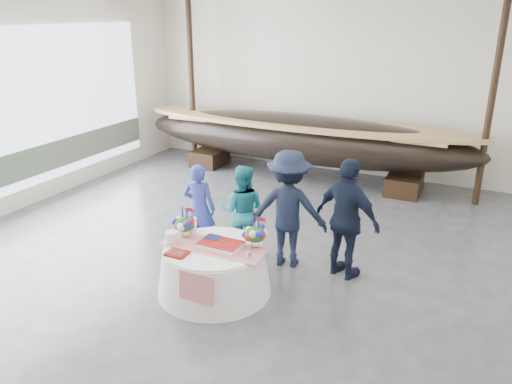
% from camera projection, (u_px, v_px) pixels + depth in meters
% --- Properties ---
extents(floor, '(10.00, 12.00, 0.01)m').
position_uv_depth(floor, '(215.00, 273.00, 7.83)').
color(floor, '#3D3D42').
rests_on(floor, ground).
extents(wall_back, '(10.00, 0.02, 4.50)m').
position_uv_depth(wall_back, '(336.00, 81.00, 12.14)').
color(wall_back, silver).
rests_on(wall_back, ground).
extents(pavilion_structure, '(9.80, 11.76, 4.50)m').
position_uv_depth(pavilion_structure, '(237.00, 1.00, 7.17)').
color(pavilion_structure, black).
rests_on(pavilion_structure, ground).
extents(open_bay, '(0.03, 7.00, 3.20)m').
position_uv_depth(open_bay, '(25.00, 118.00, 10.06)').
color(open_bay, silver).
rests_on(open_bay, ground).
extents(longboat_display, '(8.40, 1.68, 1.57)m').
position_uv_depth(longboat_display, '(300.00, 138.00, 11.90)').
color(longboat_display, black).
rests_on(longboat_display, ground).
extents(banquet_table, '(1.66, 1.66, 0.71)m').
position_uv_depth(banquet_table, '(214.00, 269.00, 7.21)').
color(banquet_table, silver).
rests_on(banquet_table, ground).
extents(tabletop_items, '(1.55, 0.95, 0.40)m').
position_uv_depth(tabletop_items, '(214.00, 233.00, 7.17)').
color(tabletop_items, red).
rests_on(tabletop_items, banquet_table).
extents(guest_woman_blue, '(0.61, 0.44, 1.54)m').
position_uv_depth(guest_woman_blue, '(200.00, 208.00, 8.33)').
color(guest_woman_blue, navy).
rests_on(guest_woman_blue, ground).
extents(guest_woman_teal, '(0.89, 0.78, 1.55)m').
position_uv_depth(guest_woman_teal, '(242.00, 210.00, 8.21)').
color(guest_woman_teal, teal).
rests_on(guest_woman_teal, ground).
extents(guest_man_left, '(1.34, 0.93, 1.89)m').
position_uv_depth(guest_man_left, '(289.00, 209.00, 7.82)').
color(guest_man_left, black).
rests_on(guest_man_left, ground).
extents(guest_man_right, '(1.19, 0.81, 1.88)m').
position_uv_depth(guest_man_right, '(347.00, 220.00, 7.44)').
color(guest_man_right, black).
rests_on(guest_man_right, ground).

